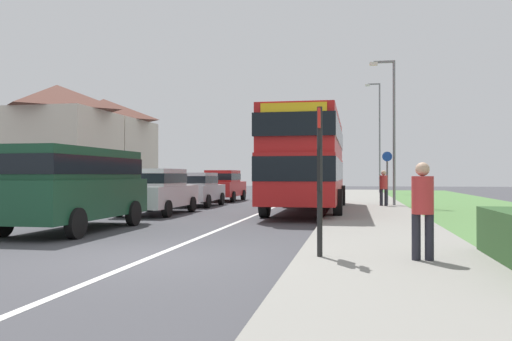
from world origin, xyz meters
name	(u,v)px	position (x,y,z in m)	size (l,w,h in m)	color
ground_plane	(148,259)	(0.00, 0.00, 0.00)	(120.00, 120.00, 0.00)	#424247
lane_marking_centre	(243,220)	(0.00, 8.00, 0.00)	(0.14, 60.00, 0.01)	silver
pavement_near_side	(378,226)	(4.20, 6.00, 0.06)	(3.20, 68.00, 0.12)	gray
double_decker_bus	(308,158)	(1.77, 11.83, 2.14)	(2.80, 9.95, 3.70)	red
parked_van_dark_green	(74,182)	(-3.66, 3.92, 1.29)	(2.11, 5.09, 2.16)	#19472D
parked_car_white	(157,189)	(-3.67, 9.77, 0.93)	(1.98, 4.51, 1.69)	silver
parked_car_silver	(196,188)	(-3.71, 14.79, 0.87)	(1.98, 3.94, 1.57)	#B7B7BC
parked_car_red	(223,184)	(-3.62, 19.67, 0.94)	(1.87, 4.20, 1.72)	#B21E1E
pedestrian_at_stop	(423,206)	(4.63, -0.04, 0.98)	(0.34, 0.34, 1.67)	#23232D
pedestrian_walking_away	(384,186)	(4.83, 14.81, 0.98)	(0.34, 0.34, 1.67)	#23232D
bus_stop_sign	(320,171)	(3.00, 0.05, 1.54)	(0.09, 0.52, 2.60)	black
cycle_route_sign	(387,176)	(5.03, 15.53, 1.43)	(0.44, 0.08, 2.52)	slate
street_lamp_mid	(391,122)	(5.22, 15.45, 3.84)	(1.14, 0.20, 6.61)	slate
street_lamp_far	(378,131)	(5.40, 32.09, 4.79)	(1.14, 0.20, 8.46)	slate
house_terrace_far_side	(82,144)	(-15.66, 25.82, 3.70)	(6.56, 12.86, 7.40)	beige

